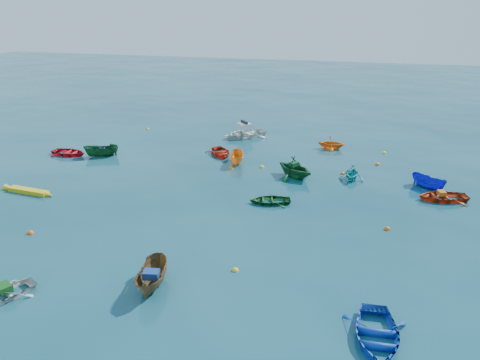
% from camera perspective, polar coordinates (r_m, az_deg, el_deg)
% --- Properties ---
extents(ground, '(160.00, 160.00, 0.00)m').
position_cam_1_polar(ground, '(29.31, -2.50, -4.14)').
color(ground, '#093846').
rests_on(ground, ground).
extents(dinghy_white_near, '(3.03, 3.36, 0.57)m').
position_cam_1_polar(dinghy_white_near, '(24.15, -26.84, -12.65)').
color(dinghy_white_near, beige).
rests_on(dinghy_white_near, ground).
extents(sampan_brown_mid, '(1.70, 3.28, 1.21)m').
position_cam_1_polar(sampan_brown_mid, '(22.72, -10.54, -12.68)').
color(sampan_brown_mid, brown).
rests_on(sampan_brown_mid, ground).
extents(dinghy_blue_se, '(2.86, 3.81, 0.75)m').
position_cam_1_polar(dinghy_blue_se, '(20.17, 16.24, -18.21)').
color(dinghy_blue_se, '#0E3EB0').
rests_on(dinghy_blue_se, ground).
extents(dinghy_green_e, '(3.12, 2.59, 0.56)m').
position_cam_1_polar(dinghy_green_e, '(30.91, 3.63, -2.77)').
color(dinghy_green_e, '#114A16').
rests_on(dinghy_green_e, ground).
extents(dinghy_cyan_se, '(2.12, 2.41, 1.19)m').
position_cam_1_polar(dinghy_cyan_se, '(35.83, 13.43, 0.11)').
color(dinghy_cyan_se, teal).
rests_on(dinghy_cyan_se, ground).
extents(dinghy_red_nw, '(3.24, 2.41, 0.65)m').
position_cam_1_polar(dinghy_red_nw, '(42.98, -20.12, 2.91)').
color(dinghy_red_nw, '#B40F16').
rests_on(dinghy_red_nw, ground).
extents(sampan_orange_n, '(1.54, 2.90, 1.06)m').
position_cam_1_polar(sampan_orange_n, '(38.25, -0.36, 2.06)').
color(sampan_orange_n, orange).
rests_on(sampan_orange_n, ground).
extents(dinghy_green_n, '(4.18, 4.07, 1.68)m').
position_cam_1_polar(dinghy_green_n, '(35.54, 6.64, 0.39)').
color(dinghy_green_n, '#135426').
rests_on(dinghy_green_n, ground).
extents(dinghy_red_ne, '(3.75, 3.07, 0.68)m').
position_cam_1_polar(dinghy_red_ne, '(34.11, 23.40, -2.21)').
color(dinghy_red_ne, '#B0320E').
rests_on(dinghy_red_ne, ground).
extents(sampan_blue_far, '(2.70, 2.52, 1.04)m').
position_cam_1_polar(sampan_blue_far, '(35.78, 21.91, -0.92)').
color(sampan_blue_far, '#0F15C0').
rests_on(sampan_blue_far, ground).
extents(dinghy_red_far, '(3.53, 3.78, 0.64)m').
position_cam_1_polar(dinghy_red_far, '(40.40, -2.41, 3.09)').
color(dinghy_red_far, '#B8260F').
rests_on(dinghy_red_far, ground).
extents(dinghy_orange_far, '(2.42, 2.09, 1.26)m').
position_cam_1_polar(dinghy_orange_far, '(42.83, 11.04, 3.76)').
color(dinghy_orange_far, orange).
rests_on(dinghy_orange_far, ground).
extents(sampan_green_far, '(3.03, 2.31, 1.11)m').
position_cam_1_polar(sampan_green_far, '(41.66, -16.49, 2.78)').
color(sampan_green_far, '#0F431D').
rests_on(sampan_green_far, ground).
extents(kayak_yellow, '(3.88, 0.93, 0.39)m').
position_cam_1_polar(kayak_yellow, '(35.53, -24.35, -1.45)').
color(kayak_yellow, gold).
rests_on(kayak_yellow, ground).
extents(motorboat_white, '(5.30, 5.28, 1.50)m').
position_cam_1_polar(motorboat_white, '(45.76, 0.53, 5.28)').
color(motorboat_white, silver).
rests_on(motorboat_white, ground).
extents(tarp_green_a, '(0.87, 0.80, 0.34)m').
position_cam_1_polar(tarp_green_a, '(23.94, -26.80, -11.65)').
color(tarp_green_a, '#134D18').
rests_on(tarp_green_a, dinghy_white_near).
extents(tarp_blue_a, '(0.80, 0.66, 0.35)m').
position_cam_1_polar(tarp_blue_a, '(22.18, -10.77, -11.23)').
color(tarp_blue_a, navy).
rests_on(tarp_blue_a, sampan_brown_mid).
extents(tarp_green_b, '(0.77, 0.81, 0.31)m').
position_cam_1_polar(tarp_green_b, '(35.27, 6.59, 1.94)').
color(tarp_green_b, '#134C22').
rests_on(tarp_green_b, dinghy_green_n).
extents(tarp_orange_b, '(0.57, 0.67, 0.28)m').
position_cam_1_polar(tarp_orange_b, '(33.90, 23.36, -1.46)').
color(tarp_orange_b, '#C86414').
rests_on(tarp_orange_b, dinghy_red_ne).
extents(buoy_or_a, '(0.38, 0.38, 0.38)m').
position_cam_1_polar(buoy_or_a, '(29.48, -24.18, -5.98)').
color(buoy_or_a, '#FA510D').
rests_on(buoy_or_a, ground).
extents(buoy_ye_a, '(0.33, 0.33, 0.33)m').
position_cam_1_polar(buoy_ye_a, '(23.53, -0.58, -10.99)').
color(buoy_ye_a, yellow).
rests_on(buoy_ye_a, ground).
extents(buoy_or_b, '(0.35, 0.35, 0.35)m').
position_cam_1_polar(buoy_or_b, '(28.69, 17.49, -5.77)').
color(buoy_or_b, '#D6560B').
rests_on(buoy_or_b, ground).
extents(buoy_ye_b, '(0.31, 0.31, 0.31)m').
position_cam_1_polar(buoy_ye_b, '(43.02, -15.67, 3.44)').
color(buoy_ye_b, yellow).
rests_on(buoy_ye_b, ground).
extents(buoy_or_c, '(0.39, 0.39, 0.39)m').
position_cam_1_polar(buoy_or_c, '(36.97, -1.13, 1.37)').
color(buoy_or_c, orange).
rests_on(buoy_or_c, ground).
extents(buoy_ye_c, '(0.36, 0.36, 0.36)m').
position_cam_1_polar(buoy_ye_c, '(37.35, 2.68, 1.56)').
color(buoy_ye_c, yellow).
rests_on(buoy_ye_c, ground).
extents(buoy_or_d, '(0.33, 0.33, 0.33)m').
position_cam_1_polar(buoy_or_d, '(36.73, 12.38, 0.72)').
color(buoy_or_d, '#EB5D0C').
rests_on(buoy_or_d, ground).
extents(buoy_ye_d, '(0.31, 0.31, 0.31)m').
position_cam_1_polar(buoy_ye_d, '(49.44, -11.19, 6.09)').
color(buoy_ye_d, yellow).
rests_on(buoy_ye_d, ground).
extents(buoy_or_e, '(0.38, 0.38, 0.38)m').
position_cam_1_polar(buoy_or_e, '(39.46, 16.40, 1.78)').
color(buoy_or_e, orange).
rests_on(buoy_or_e, ground).
extents(buoy_ye_e, '(0.34, 0.34, 0.34)m').
position_cam_1_polar(buoy_ye_e, '(42.69, 17.15, 3.15)').
color(buoy_ye_e, yellow).
rests_on(buoy_ye_e, ground).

